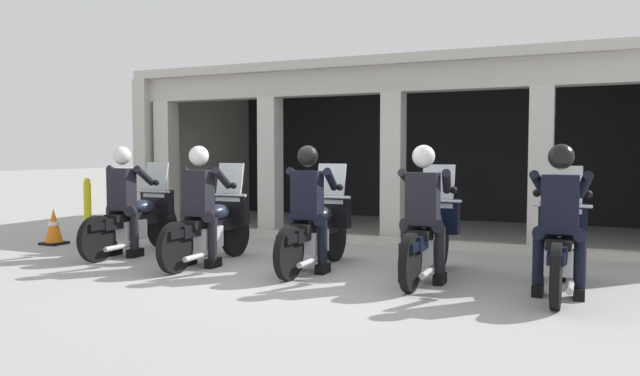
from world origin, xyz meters
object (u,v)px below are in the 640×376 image
police_officer_left (200,195)px  police_officer_far_right (560,207)px  police_officer_center (308,197)px  motorcycle_far_right (561,245)px  police_officer_right (423,201)px  bollard_kerbside (88,204)px  motorcycle_right (429,236)px  motorcycle_center (318,230)px  traffic_cone_flank (54,227)px  motorcycle_left (213,226)px  police_officer_far_left (123,191)px  motorcycle_far_left (137,220)px

police_officer_left → police_officer_far_right: same height
police_officer_center → motorcycle_far_right: 2.97m
police_officer_right → bollard_kerbside: bearing=168.7°
police_officer_left → police_officer_far_right: 4.39m
police_officer_left → motorcycle_right: police_officer_left is taller
police_officer_left → motorcycle_far_right: size_ratio=0.78×
police_officer_left → motorcycle_center: police_officer_left is taller
motorcycle_center → police_officer_far_right: bearing=-5.6°
motorcycle_right → traffic_cone_flank: (-6.23, 0.13, -0.21)m
traffic_cone_flank → police_officer_center: bearing=-4.7°
motorcycle_left → motorcycle_far_right: bearing=-2.0°
traffic_cone_flank → police_officer_left: bearing=-10.5°
police_officer_right → traffic_cone_flank: bearing=-178.7°
police_officer_far_left → police_officer_center: size_ratio=1.00×
police_officer_far_left → motorcycle_far_left: bearing=85.3°
police_officer_far_right → motorcycle_center: bearing=169.5°
police_officer_far_left → police_officer_far_right: (5.86, -0.13, 0.00)m
motorcycle_far_left → motorcycle_center: size_ratio=1.00×
motorcycle_left → police_officer_far_right: (4.39, -0.21, 0.44)m
motorcycle_far_left → police_officer_far_right: 5.89m
motorcycle_right → bollard_kerbside: (-7.19, 1.83, -0.00)m
motorcycle_left → traffic_cone_flank: size_ratio=3.46×
police_officer_far_left → bollard_kerbside: size_ratio=1.58×
motorcycle_right → traffic_cone_flank: 6.23m
motorcycle_far_right → traffic_cone_flank: motorcycle_far_right is taller
motorcycle_far_left → traffic_cone_flank: size_ratio=3.46×
police_officer_far_left → motorcycle_far_right: police_officer_far_left is taller
police_officer_left → motorcycle_right: size_ratio=0.78×
bollard_kerbside → motorcycle_center: bearing=-17.6°
motorcycle_far_right → police_officer_center: bearing=-179.5°
police_officer_far_right → police_officer_center: bearing=175.0°
police_officer_far_right → bollard_kerbside: 8.95m
motorcycle_left → bollard_kerbside: motorcycle_left is taller
motorcycle_right → police_officer_far_right: 1.58m
police_officer_far_left → police_officer_far_right: same height
motorcycle_far_left → police_officer_left: bearing=-22.8°
traffic_cone_flank → motorcycle_center: bearing=-1.3°
traffic_cone_flank → police_officer_far_right: bearing=-4.0°
traffic_cone_flank → motorcycle_far_right: bearing=-1.9°
police_officer_left → police_officer_center: bearing=5.6°
police_officer_left → bollard_kerbside: bearing=148.6°
motorcycle_left → bollard_kerbside: bearing=151.6°
motorcycle_right → police_officer_far_right: police_officer_far_right is taller
police_officer_far_right → traffic_cone_flank: (-7.69, 0.54, -0.65)m
police_officer_left → motorcycle_far_right: (4.40, 0.35, -0.44)m
motorcycle_left → motorcycle_right: size_ratio=1.00×
motorcycle_far_left → police_officer_center: (2.93, -0.27, 0.44)m
police_officer_far_left → motorcycle_far_right: 5.88m
motorcycle_far_right → police_officer_far_left: bearing=179.3°
police_officer_center → motorcycle_far_left: bearing=177.6°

